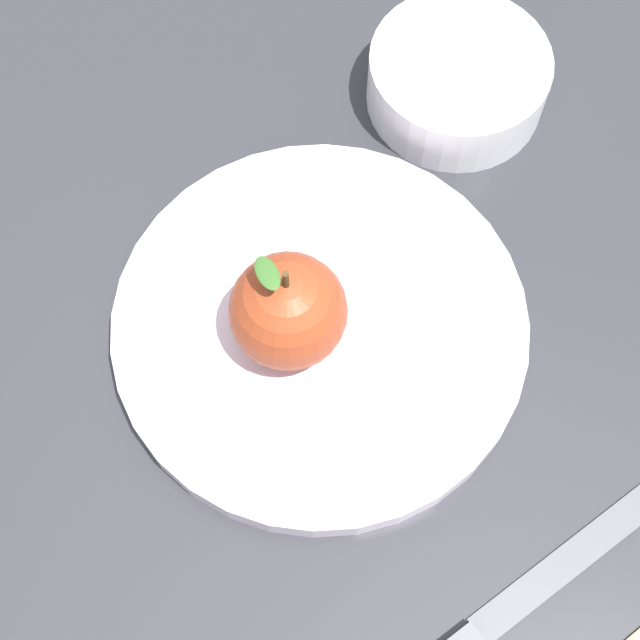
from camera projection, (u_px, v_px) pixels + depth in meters
name	position (u px, v px, depth m)	size (l,w,h in m)	color
ground_plane	(362.00, 388.00, 0.59)	(2.40, 2.40, 0.00)	#2D2D33
dinner_plate	(320.00, 326.00, 0.59)	(0.26, 0.26, 0.02)	silver
apple	(288.00, 311.00, 0.55)	(0.07, 0.07, 0.08)	#9E3D1E
side_bowl	(458.00, 76.00, 0.65)	(0.12, 0.12, 0.04)	white
knife	(497.00, 617.00, 0.53)	(0.16, 0.17, 0.01)	#59595E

